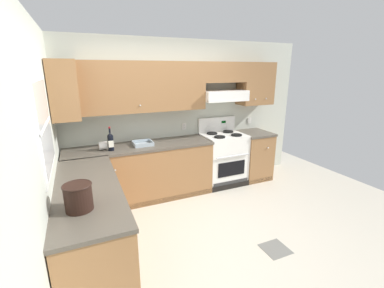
{
  "coord_description": "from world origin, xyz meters",
  "views": [
    {
      "loc": [
        -1.25,
        -2.67,
        2.06
      ],
      "look_at": [
        0.24,
        0.7,
        1.0
      ],
      "focal_mm": 24.41,
      "sensor_mm": 36.0,
      "label": 1
    }
  ],
  "objects_px": {
    "bowl": "(143,144)",
    "bucket": "(78,197)",
    "paper_towel_roll": "(103,146)",
    "wine_bottle": "(111,141)",
    "stove": "(223,158)"
  },
  "relations": [
    {
      "from": "bowl",
      "to": "bucket",
      "type": "bearing_deg",
      "value": -119.04
    },
    {
      "from": "paper_towel_roll",
      "to": "wine_bottle",
      "type": "bearing_deg",
      "value": -41.94
    },
    {
      "from": "wine_bottle",
      "to": "bowl",
      "type": "xyz_separation_m",
      "value": [
        0.49,
        0.1,
        -0.12
      ]
    },
    {
      "from": "stove",
      "to": "paper_towel_roll",
      "type": "bearing_deg",
      "value": -179.83
    },
    {
      "from": "bowl",
      "to": "bucket",
      "type": "relative_size",
      "value": 1.24
    },
    {
      "from": "wine_bottle",
      "to": "bowl",
      "type": "height_order",
      "value": "wine_bottle"
    },
    {
      "from": "wine_bottle",
      "to": "bucket",
      "type": "distance_m",
      "value": 1.7
    },
    {
      "from": "bowl",
      "to": "wine_bottle",
      "type": "bearing_deg",
      "value": -169.03
    },
    {
      "from": "wine_bottle",
      "to": "bucket",
      "type": "height_order",
      "value": "wine_bottle"
    },
    {
      "from": "stove",
      "to": "paper_towel_roll",
      "type": "distance_m",
      "value": 2.13
    },
    {
      "from": "wine_bottle",
      "to": "paper_towel_roll",
      "type": "bearing_deg",
      "value": 138.06
    },
    {
      "from": "stove",
      "to": "wine_bottle",
      "type": "relative_size",
      "value": 3.37
    },
    {
      "from": "bowl",
      "to": "bucket",
      "type": "distance_m",
      "value": 1.98
    },
    {
      "from": "bowl",
      "to": "paper_towel_roll",
      "type": "relative_size",
      "value": 2.5
    },
    {
      "from": "stove",
      "to": "bucket",
      "type": "height_order",
      "value": "stove"
    }
  ]
}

